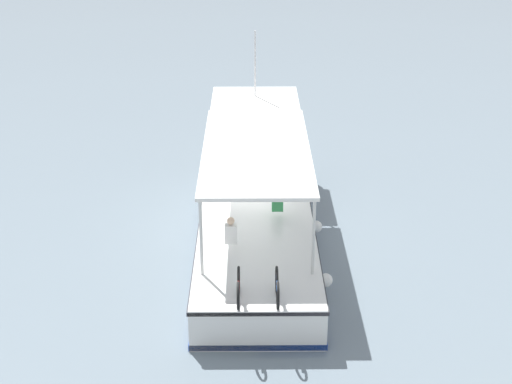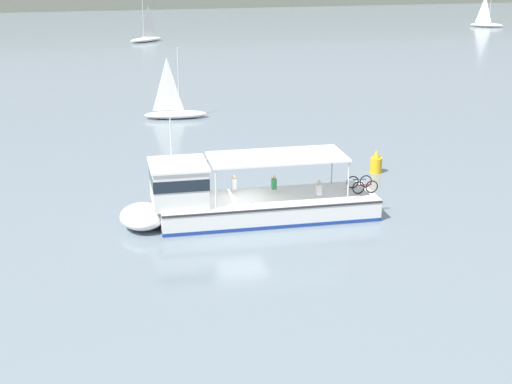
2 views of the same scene
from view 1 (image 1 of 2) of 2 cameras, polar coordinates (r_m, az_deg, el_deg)
name	(u,v)px [view 1 (image 1 of 2)]	position (r m, az deg, el deg)	size (l,w,h in m)	color
ground_plane	(247,222)	(24.10, -0.64, -2.22)	(400.00, 400.00, 0.00)	slate
ferry_main	(256,190)	(23.82, -0.01, 0.15)	(12.90, 3.67, 5.32)	white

